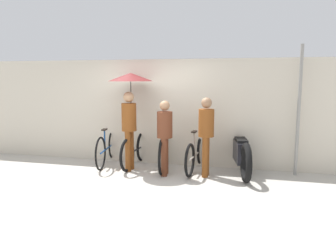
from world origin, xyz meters
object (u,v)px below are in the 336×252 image
Objects in this scene: parked_bicycle_0 at (107,148)px; pedestrian_leading at (130,95)px; parked_bicycle_3 at (196,154)px; pedestrian_center at (165,132)px; pedestrian_trailing at (206,131)px; motorcycle at (241,153)px; parked_bicycle_2 at (165,151)px; parked_bicycle_1 at (135,150)px.

pedestrian_leading is (0.70, -0.29, 1.27)m from parked_bicycle_0.
parked_bicycle_3 is 1.13× the size of pedestrian_center.
pedestrian_trailing is (1.68, -0.11, -0.71)m from pedestrian_leading.
pedestrian_trailing is at bearing -141.12° from parked_bicycle_3.
parked_bicycle_3 is at bearing 124.29° from pedestrian_trailing.
pedestrian_leading is at bearing -121.37° from parked_bicycle_0.
parked_bicycle_3 is 1.09× the size of pedestrian_trailing.
parked_bicycle_0 reaches higher than motorcycle.
pedestrian_trailing reaches higher than motorcycle.
parked_bicycle_2 reaches higher than parked_bicycle_3.
motorcycle is (3.09, -0.02, 0.04)m from parked_bicycle_0.
parked_bicycle_1 is 0.82× the size of motorcycle.
pedestrian_center is 1.69m from motorcycle.
parked_bicycle_1 is 1.82m from pedestrian_trailing.
parked_bicycle_3 reaches higher than motorcycle.
pedestrian_trailing reaches higher than parked_bicycle_0.
pedestrian_trailing is at bearing 3.63° from pedestrian_center.
pedestrian_leading reaches higher than motorcycle.
pedestrian_center is (0.84, -0.25, -0.76)m from pedestrian_leading.
parked_bicycle_3 is 0.75m from pedestrian_trailing.
parked_bicycle_3 is 0.95m from pedestrian_center.
pedestrian_leading reaches higher than parked_bicycle_3.
parked_bicycle_2 is 0.72m from pedestrian_center.
parked_bicycle_2 is 1.67m from motorcycle.
parked_bicycle_2 is at bearing -90.69° from parked_bicycle_1.
motorcycle is (1.54, 0.52, -0.48)m from pedestrian_center.
pedestrian_trailing is (0.84, 0.14, 0.04)m from pedestrian_center.
parked_bicycle_2 is 0.71m from parked_bicycle_3.
pedestrian_center reaches higher than parked_bicycle_0.
motorcycle is at bearing -96.19° from parked_bicycle_2.
pedestrian_center is at bearing -172.27° from parked_bicycle_2.
parked_bicycle_0 is 1.04× the size of parked_bicycle_2.
pedestrian_trailing is at bearing -117.33° from parked_bicycle_2.
pedestrian_trailing is at bearing 108.35° from motorcycle.
parked_bicycle_2 is 0.81× the size of pedestrian_leading.
parked_bicycle_3 is (2.12, -0.02, -0.02)m from parked_bicycle_0.
pedestrian_leading is at bearing 86.02° from motorcycle.
parked_bicycle_0 is 1.15× the size of pedestrian_center.
parked_bicycle_0 is at bearing 155.09° from pedestrian_center.
motorcycle is (2.38, 0.27, -1.24)m from pedestrian_leading.
parked_bicycle_2 is at bearing 96.38° from parked_bicycle_3.
pedestrian_trailing reaches higher than parked_bicycle_1.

